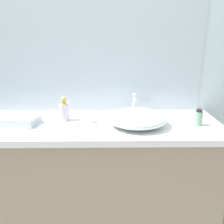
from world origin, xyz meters
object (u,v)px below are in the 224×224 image
object	(u,v)px
sink_basin	(137,118)
soap_dispenser	(64,111)
candle_jar	(91,119)
lotion_bottle	(198,118)
folded_hand_towel	(20,120)

from	to	relation	value
sink_basin	soap_dispenser	bearing A→B (deg)	167.69
soap_dispenser	candle_jar	bearing A→B (deg)	-12.26
soap_dispenser	lotion_bottle	xyz separation A→B (m)	(0.86, -0.10, -0.02)
sink_basin	candle_jar	bearing A→B (deg)	167.66
sink_basin	folded_hand_towel	xyz separation A→B (m)	(-0.75, 0.04, -0.03)
lotion_bottle	soap_dispenser	bearing A→B (deg)	173.38
sink_basin	soap_dispenser	distance (m)	0.49
candle_jar	sink_basin	bearing A→B (deg)	-12.34
lotion_bottle	folded_hand_towel	bearing A→B (deg)	178.23
folded_hand_towel	soap_dispenser	bearing A→B (deg)	13.28
folded_hand_towel	candle_jar	bearing A→B (deg)	3.21
soap_dispenser	lotion_bottle	size ratio (longest dim) A/B	1.55
soap_dispenser	candle_jar	size ratio (longest dim) A/B	3.35
soap_dispenser	folded_hand_towel	bearing A→B (deg)	-166.72
sink_basin	candle_jar	size ratio (longest dim) A/B	7.69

